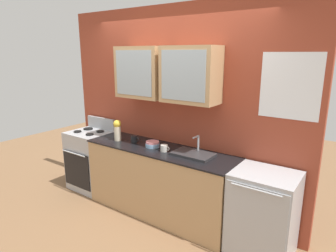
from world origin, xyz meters
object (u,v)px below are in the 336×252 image
at_px(cup_near_sink, 164,148).
at_px(dishwasher, 263,214).
at_px(stove_range, 91,160).
at_px(bowl_stack, 152,144).
at_px(vase, 117,130).
at_px(sink_faucet, 193,154).
at_px(cup_near_bowls, 134,139).

distance_m(cup_near_sink, dishwasher, 1.32).
xyz_separation_m(stove_range, bowl_stack, (1.23, -0.00, 0.48)).
distance_m(stove_range, bowl_stack, 1.32).
xyz_separation_m(vase, dishwasher, (2.01, 0.05, -0.60)).
distance_m(stove_range, vase, 0.89).
bearing_deg(vase, sink_faucet, 3.94).
bearing_deg(bowl_stack, vase, -174.57).
relative_size(cup_near_sink, dishwasher, 0.14).
height_order(bowl_stack, cup_near_bowls, cup_near_bowls).
bearing_deg(cup_near_sink, cup_near_bowls, 174.20).
bearing_deg(vase, cup_near_sink, -0.14).
distance_m(sink_faucet, cup_near_bowls, 0.90).
bearing_deg(cup_near_bowls, dishwasher, -0.10).
xyz_separation_m(stove_range, cup_near_bowls, (0.92, -0.00, 0.49)).
relative_size(stove_range, sink_faucet, 2.27).
relative_size(vase, cup_near_sink, 2.34).
height_order(vase, dishwasher, vase).
distance_m(stove_range, sink_faucet, 1.87).
bearing_deg(cup_near_sink, bowl_stack, 166.18).
xyz_separation_m(stove_range, vase, (0.67, -0.05, 0.60)).
relative_size(sink_faucet, cup_near_sink, 3.90).
bearing_deg(sink_faucet, stove_range, -179.20).
height_order(cup_near_sink, dishwasher, cup_near_sink).
bearing_deg(sink_faucet, dishwasher, -1.98).
bearing_deg(cup_near_sink, sink_faucet, 12.70).
distance_m(bowl_stack, vase, 0.58).
xyz_separation_m(stove_range, dishwasher, (2.68, -0.00, -0.01)).
relative_size(stove_range, dishwasher, 1.20).
xyz_separation_m(vase, cup_near_sink, (0.79, -0.00, -0.11)).
height_order(bowl_stack, dishwasher, bowl_stack).
bearing_deg(dishwasher, bowl_stack, 179.83).
bearing_deg(sink_faucet, vase, -176.06).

